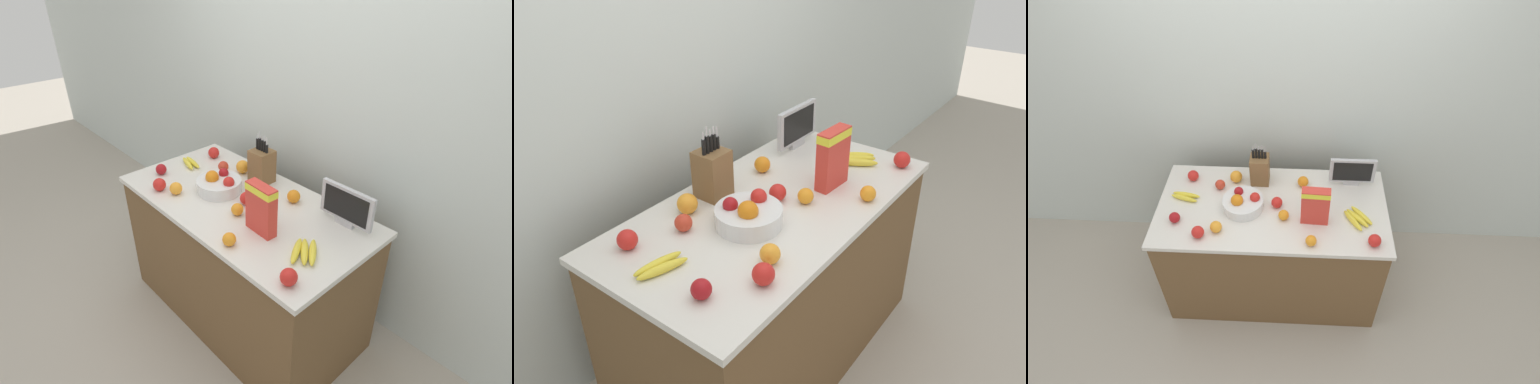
% 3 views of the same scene
% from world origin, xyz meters
% --- Properties ---
extents(ground_plane, '(14.00, 14.00, 0.00)m').
position_xyz_m(ground_plane, '(0.00, 0.00, 0.00)').
color(ground_plane, '#B2A899').
extents(wall_back, '(9.00, 0.06, 2.60)m').
position_xyz_m(wall_back, '(0.00, 0.60, 1.30)').
color(wall_back, silver).
rests_on(wall_back, ground_plane).
extents(counter, '(1.52, 0.77, 0.87)m').
position_xyz_m(counter, '(0.00, 0.00, 0.44)').
color(counter, brown).
rests_on(counter, ground_plane).
extents(knife_block, '(0.13, 0.13, 0.32)m').
position_xyz_m(knife_block, '(-0.10, 0.25, 0.98)').
color(knife_block, brown).
rests_on(knife_block, counter).
extents(small_monitor, '(0.31, 0.03, 0.22)m').
position_xyz_m(small_monitor, '(0.53, 0.24, 0.99)').
color(small_monitor, '#B7B7BC').
rests_on(small_monitor, counter).
extents(cereal_box, '(0.18, 0.07, 0.27)m').
position_xyz_m(cereal_box, '(0.28, -0.12, 1.02)').
color(cereal_box, red).
rests_on(cereal_box, counter).
extents(fruit_bowl, '(0.27, 0.27, 0.13)m').
position_xyz_m(fruit_bowl, '(-0.19, -0.02, 0.91)').
color(fruit_bowl, silver).
rests_on(fruit_bowl, counter).
extents(banana_bunch_left, '(0.20, 0.11, 0.03)m').
position_xyz_m(banana_bunch_left, '(-0.59, 0.05, 0.89)').
color(banana_bunch_left, yellow).
rests_on(banana_bunch_left, counter).
extents(banana_bunch_right, '(0.20, 0.23, 0.04)m').
position_xyz_m(banana_bunch_right, '(0.55, -0.10, 0.89)').
color(banana_bunch_right, yellow).
rests_on(banana_bunch_right, counter).
extents(apple_near_bananas, '(0.08, 0.08, 0.08)m').
position_xyz_m(apple_near_bananas, '(-0.57, 0.23, 0.91)').
color(apple_near_bananas, red).
rests_on(apple_near_bananas, counter).
extents(apple_leftmost, '(0.08, 0.08, 0.08)m').
position_xyz_m(apple_leftmost, '(0.64, -0.29, 0.91)').
color(apple_leftmost, red).
rests_on(apple_leftmost, counter).
extents(apple_rear, '(0.08, 0.08, 0.08)m').
position_xyz_m(apple_rear, '(-0.44, -0.28, 0.91)').
color(apple_rear, red).
rests_on(apple_rear, counter).
extents(apple_front, '(0.07, 0.07, 0.07)m').
position_xyz_m(apple_front, '(-0.37, 0.16, 0.90)').
color(apple_front, red).
rests_on(apple_front, counter).
extents(apple_by_knife_block, '(0.07, 0.07, 0.07)m').
position_xyz_m(apple_by_knife_block, '(0.03, 0.00, 0.91)').
color(apple_by_knife_block, red).
rests_on(apple_by_knife_block, counter).
extents(apple_middle, '(0.07, 0.07, 0.07)m').
position_xyz_m(apple_middle, '(-0.61, -0.16, 0.90)').
color(apple_middle, '#A31419').
rests_on(apple_middle, counter).
extents(orange_front_center, '(0.08, 0.08, 0.08)m').
position_xyz_m(orange_front_center, '(0.20, 0.21, 0.91)').
color(orange_front_center, orange).
rests_on(orange_front_center, counter).
extents(orange_back_center, '(0.07, 0.07, 0.07)m').
position_xyz_m(orange_back_center, '(-0.33, -0.23, 0.91)').
color(orange_back_center, orange).
rests_on(orange_back_center, counter).
extents(orange_front_right, '(0.09, 0.09, 0.09)m').
position_xyz_m(orange_front_right, '(-0.27, 0.23, 0.91)').
color(orange_front_right, orange).
rests_on(orange_front_right, counter).
extents(orange_near_bowl, '(0.07, 0.07, 0.07)m').
position_xyz_m(orange_near_bowl, '(0.08, -0.11, 0.90)').
color(orange_near_bowl, orange).
rests_on(orange_near_bowl, counter).
extents(orange_mid_right, '(0.07, 0.07, 0.07)m').
position_xyz_m(orange_mid_right, '(0.26, -0.31, 0.90)').
color(orange_mid_right, orange).
rests_on(orange_mid_right, counter).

